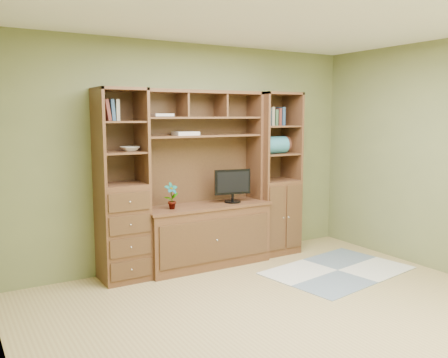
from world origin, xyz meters
TOP-DOWN VIEW (x-y plane):
  - room at (0.00, 0.00)m, footprint 4.60×4.10m
  - center_hutch at (0.07, 1.73)m, footprint 1.54×0.53m
  - left_tower at (-0.93, 1.77)m, footprint 0.50×0.45m
  - right_tower at (1.09, 1.77)m, footprint 0.55×0.45m
  - rug at (1.25, 0.77)m, footprint 1.73×1.29m
  - monitor at (0.41, 1.70)m, footprint 0.48×0.28m
  - orchid at (-0.39, 1.70)m, footprint 0.16×0.11m
  - magazines at (-0.15, 1.82)m, footprint 0.27×0.20m
  - bowl at (-0.83, 1.77)m, footprint 0.20×0.20m
  - blanket_teal at (1.01, 1.73)m, footprint 0.37×0.22m
  - blanket_red at (1.25, 1.85)m, footprint 0.38×0.21m

SIDE VIEW (x-z plane):
  - rug at x=1.25m, z-range 0.00..0.01m
  - orchid at x=-0.39m, z-range 0.73..1.03m
  - monitor at x=0.41m, z-range 0.73..1.28m
  - center_hutch at x=0.07m, z-range 0.00..2.05m
  - left_tower at x=-0.93m, z-range 0.00..2.05m
  - right_tower at x=1.09m, z-range 0.00..2.05m
  - room at x=0.00m, z-range -0.02..2.62m
  - blanket_red at x=1.25m, z-range 1.29..1.50m
  - blanket_teal at x=1.01m, z-range 1.29..1.51m
  - bowl at x=-0.83m, z-range 1.39..1.44m
  - magazines at x=-0.15m, z-range 1.54..1.58m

